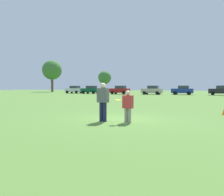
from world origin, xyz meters
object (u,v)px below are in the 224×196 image
(parked_car_near_left, at_px, (74,90))
(parked_car_far_right, at_px, (221,90))
(frisbee, at_px, (118,100))
(parked_car_near_right, at_px, (183,90))
(parked_car_mid_right, at_px, (152,90))
(parked_car_center, at_px, (120,90))
(player_defender, at_px, (128,105))
(parked_car_mid_left, at_px, (91,90))
(player_thrower, at_px, (103,100))

(parked_car_near_left, xyz_separation_m, parked_car_far_right, (32.00, 0.07, 0.00))
(frisbee, relative_size, parked_car_far_right, 0.06)
(parked_car_near_right, bearing_deg, parked_car_mid_right, -168.86)
(parked_car_mid_right, bearing_deg, parked_car_center, -174.49)
(parked_car_center, distance_m, parked_car_near_right, 12.85)
(parked_car_near_right, height_order, parked_car_far_right, same)
(parked_car_mid_right, bearing_deg, parked_car_far_right, 5.26)
(player_defender, height_order, parked_car_mid_left, parked_car_mid_left)
(parked_car_near_right, bearing_deg, frisbee, -89.59)
(frisbee, relative_size, parked_car_mid_right, 0.06)
(parked_car_near_left, relative_size, parked_car_mid_right, 1.00)
(frisbee, xyz_separation_m, parked_car_center, (-12.98, 35.76, -0.07))
(player_thrower, bearing_deg, parked_car_near_left, 123.37)
(frisbee, height_order, parked_car_near_left, parked_car_near_left)
(parked_car_mid_left, height_order, parked_car_far_right, same)
(player_defender, relative_size, parked_car_far_right, 0.33)
(parked_car_center, bearing_deg, parked_car_near_left, 171.88)
(parked_car_mid_right, relative_size, parked_car_far_right, 1.00)
(parked_car_center, relative_size, parked_car_mid_right, 1.00)
(player_thrower, relative_size, parked_car_near_left, 0.41)
(player_defender, height_order, parked_car_near_right, parked_car_near_right)
(player_thrower, xyz_separation_m, parked_car_mid_left, (-19.48, 36.14, -0.06))
(player_thrower, distance_m, parked_car_mid_right, 36.61)
(frisbee, bearing_deg, parked_car_far_right, 80.03)
(parked_car_center, xyz_separation_m, parked_car_near_right, (12.72, 1.82, 0.00))
(parked_car_center, bearing_deg, player_defender, -69.42)
(player_defender, xyz_separation_m, parked_car_mid_right, (-6.49, 36.09, 0.14))
(parked_car_near_left, bearing_deg, parked_car_mid_right, -3.31)
(player_thrower, xyz_separation_m, parked_car_far_right, (7.42, 37.39, -0.06))
(parked_car_near_left, distance_m, parked_car_mid_right, 19.25)
(player_defender, relative_size, parked_car_near_right, 0.33)
(player_thrower, bearing_deg, parked_car_mid_left, 118.32)
(player_defender, distance_m, parked_car_far_right, 37.79)
(player_defender, xyz_separation_m, parked_car_mid_left, (-20.61, 36.02, 0.14))
(parked_car_mid_left, bearing_deg, parked_car_mid_right, 0.30)
(frisbee, height_order, parked_car_far_right, parked_car_far_right)
(parked_car_near_right, bearing_deg, player_thrower, -90.83)
(parked_car_near_left, height_order, parked_car_far_right, same)
(frisbee, bearing_deg, parked_car_mid_left, 119.17)
(player_thrower, bearing_deg, player_defender, 6.33)
(parked_car_center, distance_m, parked_car_mid_right, 6.85)
(parked_car_center, distance_m, parked_car_far_right, 19.68)
(parked_car_mid_left, xyz_separation_m, parked_car_mid_right, (14.12, 0.07, 0.00))
(parked_car_center, relative_size, parked_car_far_right, 1.00)
(parked_car_near_left, height_order, parked_car_near_right, same)
(frisbee, distance_m, parked_car_near_left, 45.31)
(player_defender, relative_size, parked_car_near_left, 0.33)
(parked_car_mid_left, relative_size, parked_car_far_right, 1.00)
(frisbee, bearing_deg, player_thrower, 166.03)
(player_thrower, relative_size, parked_car_center, 0.41)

